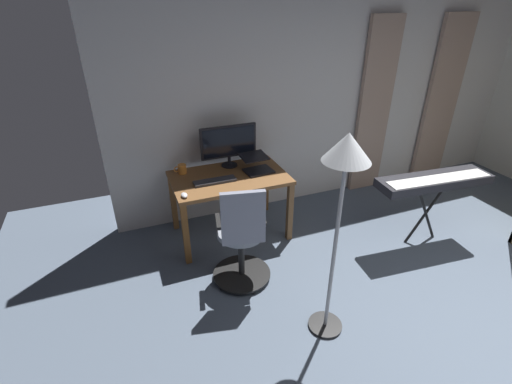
{
  "coord_description": "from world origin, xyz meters",
  "views": [
    {
      "loc": [
        2.62,
        0.74,
        2.45
      ],
      "look_at": [
        1.52,
        -2.03,
        0.83
      ],
      "focal_mm": 25.67,
      "sensor_mm": 36.0,
      "label": 1
    }
  ],
  "objects_px": {
    "piano_keyboard": "(434,182)",
    "floor_lamp": "(344,173)",
    "office_chair": "(242,240)",
    "desk": "(229,184)",
    "laptop": "(257,166)",
    "computer_keyboard": "(215,181)",
    "computer_monitor": "(229,143)",
    "mug_coffee": "(182,169)",
    "computer_mouse": "(184,195)"
  },
  "relations": [
    {
      "from": "computer_mouse",
      "to": "piano_keyboard",
      "type": "bearing_deg",
      "value": 165.62
    },
    {
      "from": "computer_monitor",
      "to": "floor_lamp",
      "type": "relative_size",
      "value": 0.37
    },
    {
      "from": "computer_monitor",
      "to": "laptop",
      "type": "relative_size",
      "value": 1.7
    },
    {
      "from": "floor_lamp",
      "to": "computer_keyboard",
      "type": "bearing_deg",
      "value": -72.09
    },
    {
      "from": "desk",
      "to": "office_chair",
      "type": "bearing_deg",
      "value": 79.56
    },
    {
      "from": "desk",
      "to": "laptop",
      "type": "xyz_separation_m",
      "value": [
        -0.33,
        -0.03,
        0.15
      ]
    },
    {
      "from": "desk",
      "to": "laptop",
      "type": "bearing_deg",
      "value": -175.18
    },
    {
      "from": "desk",
      "to": "computer_mouse",
      "type": "height_order",
      "value": "computer_mouse"
    },
    {
      "from": "laptop",
      "to": "office_chair",
      "type": "bearing_deg",
      "value": 55.41
    },
    {
      "from": "computer_monitor",
      "to": "floor_lamp",
      "type": "xyz_separation_m",
      "value": [
        -0.22,
        1.84,
        0.41
      ]
    },
    {
      "from": "computer_keyboard",
      "to": "mug_coffee",
      "type": "distance_m",
      "value": 0.43
    },
    {
      "from": "mug_coffee",
      "to": "floor_lamp",
      "type": "relative_size",
      "value": 0.08
    },
    {
      "from": "mug_coffee",
      "to": "piano_keyboard",
      "type": "relative_size",
      "value": 0.11
    },
    {
      "from": "office_chair",
      "to": "computer_mouse",
      "type": "height_order",
      "value": "office_chair"
    },
    {
      "from": "computer_monitor",
      "to": "computer_keyboard",
      "type": "relative_size",
      "value": 1.44
    },
    {
      "from": "computer_monitor",
      "to": "office_chair",
      "type": "bearing_deg",
      "value": 77.48
    },
    {
      "from": "desk",
      "to": "computer_keyboard",
      "type": "bearing_deg",
      "value": 24.52
    },
    {
      "from": "office_chair",
      "to": "computer_keyboard",
      "type": "relative_size",
      "value": 2.4
    },
    {
      "from": "computer_keyboard",
      "to": "computer_mouse",
      "type": "relative_size",
      "value": 4.39
    },
    {
      "from": "computer_keyboard",
      "to": "floor_lamp",
      "type": "relative_size",
      "value": 0.26
    },
    {
      "from": "mug_coffee",
      "to": "desk",
      "type": "bearing_deg",
      "value": 150.59
    },
    {
      "from": "piano_keyboard",
      "to": "floor_lamp",
      "type": "height_order",
      "value": "floor_lamp"
    },
    {
      "from": "office_chair",
      "to": "computer_mouse",
      "type": "bearing_deg",
      "value": 137.7
    },
    {
      "from": "desk",
      "to": "office_chair",
      "type": "height_order",
      "value": "office_chair"
    },
    {
      "from": "laptop",
      "to": "mug_coffee",
      "type": "height_order",
      "value": "laptop"
    },
    {
      "from": "floor_lamp",
      "to": "piano_keyboard",
      "type": "bearing_deg",
      "value": -157.62
    },
    {
      "from": "mug_coffee",
      "to": "piano_keyboard",
      "type": "bearing_deg",
      "value": 153.98
    },
    {
      "from": "floor_lamp",
      "to": "laptop",
      "type": "bearing_deg",
      "value": -90.88
    },
    {
      "from": "computer_mouse",
      "to": "piano_keyboard",
      "type": "xyz_separation_m",
      "value": [
        -2.47,
        0.63,
        -0.02
      ]
    },
    {
      "from": "piano_keyboard",
      "to": "office_chair",
      "type": "bearing_deg",
      "value": 2.67
    },
    {
      "from": "mug_coffee",
      "to": "office_chair",
      "type": "bearing_deg",
      "value": 105.61
    },
    {
      "from": "computer_monitor",
      "to": "computer_mouse",
      "type": "distance_m",
      "value": 0.86
    },
    {
      "from": "computer_monitor",
      "to": "computer_keyboard",
      "type": "distance_m",
      "value": 0.51
    },
    {
      "from": "laptop",
      "to": "computer_keyboard",
      "type": "bearing_deg",
      "value": 7.19
    },
    {
      "from": "office_chair",
      "to": "computer_keyboard",
      "type": "xyz_separation_m",
      "value": [
        0.03,
        -0.74,
        0.26
      ]
    },
    {
      "from": "mug_coffee",
      "to": "piano_keyboard",
      "type": "distance_m",
      "value": 2.65
    },
    {
      "from": "computer_mouse",
      "to": "desk",
      "type": "bearing_deg",
      "value": -152.8
    },
    {
      "from": "computer_keyboard",
      "to": "computer_mouse",
      "type": "distance_m",
      "value": 0.41
    },
    {
      "from": "computer_monitor",
      "to": "computer_keyboard",
      "type": "xyz_separation_m",
      "value": [
        0.27,
        0.34,
        -0.26
      ]
    },
    {
      "from": "office_chair",
      "to": "mug_coffee",
      "type": "height_order",
      "value": "office_chair"
    },
    {
      "from": "computer_monitor",
      "to": "mug_coffee",
      "type": "height_order",
      "value": "computer_monitor"
    },
    {
      "from": "desk",
      "to": "computer_mouse",
      "type": "relative_size",
      "value": 12.25
    },
    {
      "from": "office_chair",
      "to": "piano_keyboard",
      "type": "bearing_deg",
      "value": 9.55
    },
    {
      "from": "computer_monitor",
      "to": "computer_keyboard",
      "type": "bearing_deg",
      "value": 52.04
    },
    {
      "from": "computer_keyboard",
      "to": "laptop",
      "type": "relative_size",
      "value": 1.18
    },
    {
      "from": "desk",
      "to": "computer_mouse",
      "type": "xyz_separation_m",
      "value": [
        0.54,
        0.28,
        0.12
      ]
    },
    {
      "from": "office_chair",
      "to": "mug_coffee",
      "type": "distance_m",
      "value": 1.15
    },
    {
      "from": "laptop",
      "to": "computer_mouse",
      "type": "bearing_deg",
      "value": 14.38
    },
    {
      "from": "office_chair",
      "to": "laptop",
      "type": "relative_size",
      "value": 2.83
    },
    {
      "from": "office_chair",
      "to": "floor_lamp",
      "type": "distance_m",
      "value": 1.29
    }
  ]
}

